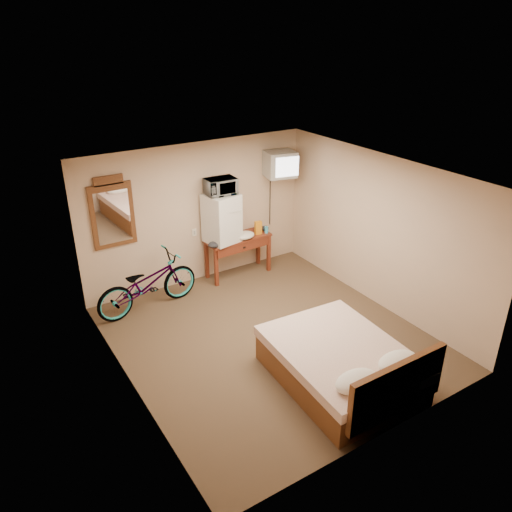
# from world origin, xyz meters

# --- Properties ---
(room) EXTENTS (4.60, 4.64, 2.50)m
(room) POSITION_xyz_m (-0.00, 0.00, 1.25)
(room) COLOR #4F3C27
(room) RESTS_ON ground
(desk) EXTENTS (1.23, 0.51, 0.75)m
(desk) POSITION_xyz_m (0.66, 2.00, 0.62)
(desk) COLOR maroon
(desk) RESTS_ON floor
(mini_fridge) EXTENTS (0.62, 0.61, 0.87)m
(mini_fridge) POSITION_xyz_m (0.34, 2.04, 1.18)
(mini_fridge) COLOR silver
(mini_fridge) RESTS_ON desk
(microwave) EXTENTS (0.53, 0.38, 0.28)m
(microwave) POSITION_xyz_m (0.34, 2.04, 1.76)
(microwave) COLOR silver
(microwave) RESTS_ON mini_fridge
(snack_bag) EXTENTS (0.13, 0.09, 0.25)m
(snack_bag) POSITION_xyz_m (1.06, 1.97, 0.87)
(snack_bag) COLOR orange
(snack_bag) RESTS_ON desk
(blue_cup) EXTENTS (0.07, 0.07, 0.12)m
(blue_cup) POSITION_xyz_m (1.21, 1.93, 0.81)
(blue_cup) COLOR #3BA5CB
(blue_cup) RESTS_ON desk
(cloth_cream) EXTENTS (0.40, 0.31, 0.12)m
(cloth_cream) POSITION_xyz_m (0.72, 1.92, 0.81)
(cloth_cream) COLOR beige
(cloth_cream) RESTS_ON desk
(cloth_dark_a) EXTENTS (0.26, 0.20, 0.10)m
(cloth_dark_a) POSITION_xyz_m (0.11, 1.88, 0.80)
(cloth_dark_a) COLOR black
(cloth_dark_a) RESTS_ON desk
(cloth_dark_b) EXTENTS (0.18, 0.14, 0.08)m
(cloth_dark_b) POSITION_xyz_m (1.25, 2.06, 0.79)
(cloth_dark_b) COLOR black
(cloth_dark_b) RESTS_ON desk
(crt_television) EXTENTS (0.61, 0.65, 0.46)m
(crt_television) POSITION_xyz_m (1.55, 2.02, 1.98)
(crt_television) COLOR black
(crt_television) RESTS_ON room
(wall_mirror) EXTENTS (0.69, 0.04, 1.17)m
(wall_mirror) POSITION_xyz_m (-1.47, 2.27, 1.57)
(wall_mirror) COLOR brown
(wall_mirror) RESTS_ON room
(bicycle) EXTENTS (1.81, 0.81, 0.92)m
(bicycle) POSITION_xyz_m (-1.20, 1.76, 0.46)
(bicycle) COLOR black
(bicycle) RESTS_ON floor
(bed) EXTENTS (1.59, 2.04, 0.90)m
(bed) POSITION_xyz_m (0.23, -1.38, 0.30)
(bed) COLOR brown
(bed) RESTS_ON floor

